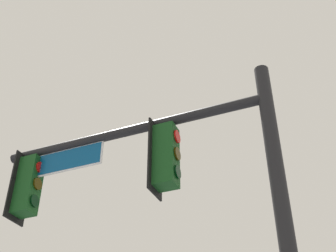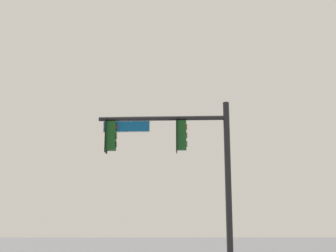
{
  "view_description": "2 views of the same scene",
  "coord_description": "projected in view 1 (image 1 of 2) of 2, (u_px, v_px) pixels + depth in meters",
  "views": [
    {
      "loc": [
        -7.42,
        -1.93,
        1.29
      ],
      "look_at": [
        -4.97,
        -10.14,
        7.23
      ],
      "focal_mm": 50.0,
      "sensor_mm": 36.0,
      "label": 1
    },
    {
      "loc": [
        -3.95,
        9.09,
        1.56
      ],
      "look_at": [
        -5.14,
        -9.95,
        5.96
      ],
      "focal_mm": 50.0,
      "sensor_mm": 36.0,
      "label": 2
    }
  ],
  "objects": [
    {
      "name": "signal_pole_near",
      "position": [
        164.0,
        194.0,
        7.15
      ],
      "size": [
        4.97,
        0.85,
        6.45
      ],
      "color": "black",
      "rests_on": "ground_plane"
    }
  ]
}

